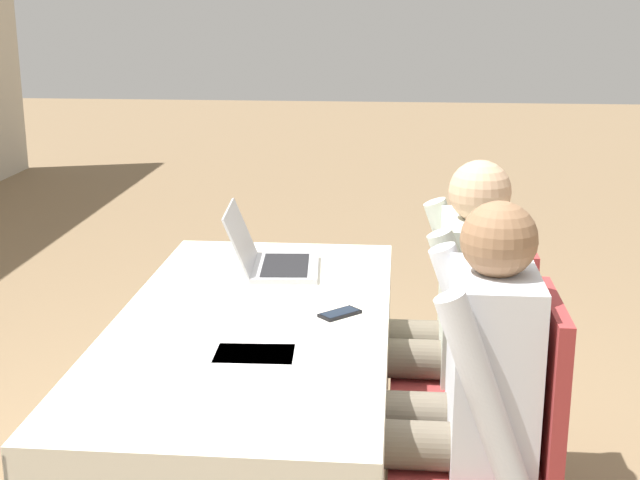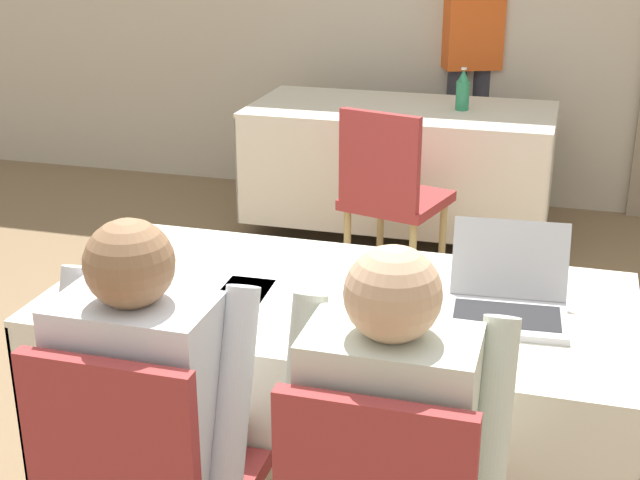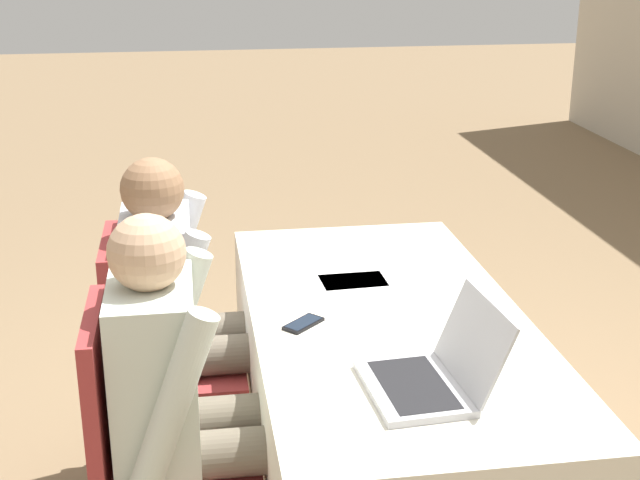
# 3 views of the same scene
# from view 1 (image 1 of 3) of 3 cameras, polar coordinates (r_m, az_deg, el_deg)

# --- Properties ---
(conference_table_near) EXTENTS (1.69, 0.83, 0.74)m
(conference_table_near) POSITION_cam_1_polar(r_m,az_deg,el_deg) (2.79, -4.31, -8.38)
(conference_table_near) COLOR silver
(conference_table_near) RESTS_ON ground_plane
(laptop) EXTENTS (0.35, 0.34, 0.23)m
(laptop) POSITION_cam_1_polar(r_m,az_deg,el_deg) (3.16, -3.09, -1.20)
(laptop) COLOR #B7B7BC
(laptop) RESTS_ON conference_table_near
(cell_phone) EXTENTS (0.13, 0.14, 0.01)m
(cell_phone) POSITION_cam_1_polar(r_m,az_deg,el_deg) (2.73, 1.27, -4.72)
(cell_phone) COLOR black
(cell_phone) RESTS_ON conference_table_near
(paper_beside_laptop) EXTENTS (0.22, 0.30, 0.00)m
(paper_beside_laptop) POSITION_cam_1_polar(r_m,az_deg,el_deg) (2.49, -3.19, -6.99)
(paper_beside_laptop) COLOR white
(paper_beside_laptop) RESTS_ON conference_table_near
(paper_centre_table) EXTENTS (0.23, 0.31, 0.00)m
(paper_centre_table) POSITION_cam_1_polar(r_m,az_deg,el_deg) (2.43, -5.25, -7.54)
(paper_centre_table) COLOR white
(paper_centre_table) RESTS_ON conference_table_near
(paper_left_edge) EXTENTS (0.25, 0.32, 0.00)m
(paper_left_edge) POSITION_cam_1_polar(r_m,az_deg,el_deg) (2.21, -1.74, -9.92)
(paper_left_edge) COLOR white
(paper_left_edge) RESTS_ON conference_table_near
(chair_near_left) EXTENTS (0.44, 0.44, 0.92)m
(chair_near_left) POSITION_cam_1_polar(r_m,az_deg,el_deg) (2.53, 11.29, -12.44)
(chair_near_left) COLOR tan
(chair_near_left) RESTS_ON ground_plane
(chair_near_right) EXTENTS (0.44, 0.44, 0.92)m
(chair_near_right) POSITION_cam_1_polar(r_m,az_deg,el_deg) (3.06, 10.18, -7.36)
(chair_near_right) COLOR tan
(chair_near_right) RESTS_ON ground_plane
(person_checkered_shirt) EXTENTS (0.50, 0.52, 1.18)m
(person_checkered_shirt) POSITION_cam_1_polar(r_m,az_deg,el_deg) (2.45, 9.04, -9.14)
(person_checkered_shirt) COLOR #665B4C
(person_checkered_shirt) RESTS_ON ground_plane
(person_white_shirt) EXTENTS (0.50, 0.52, 1.18)m
(person_white_shirt) POSITION_cam_1_polar(r_m,az_deg,el_deg) (2.99, 8.33, -4.52)
(person_white_shirt) COLOR #665B4C
(person_white_shirt) RESTS_ON ground_plane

